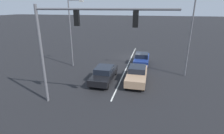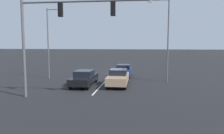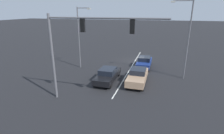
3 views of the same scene
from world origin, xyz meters
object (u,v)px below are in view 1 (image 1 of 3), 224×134
at_px(car_black_midlane_front, 104,74).
at_px(traffic_signal_gantry, 74,35).
at_px(car_navy_leftlane_second, 142,59).
at_px(street_lamp_right_shoulder, 72,29).
at_px(street_lamp_left_shoulder, 189,29).
at_px(car_tan_leftlane_front, 137,74).

distance_m(car_black_midlane_front, traffic_signal_gantry, 6.55).
height_order(car_navy_leftlane_second, street_lamp_right_shoulder, street_lamp_right_shoulder).
relative_size(traffic_signal_gantry, street_lamp_right_shoulder, 1.17).
height_order(traffic_signal_gantry, street_lamp_left_shoulder, street_lamp_left_shoulder).
xyz_separation_m(car_tan_leftlane_front, street_lamp_left_shoulder, (-4.55, -2.70, 4.10)).
bearing_deg(traffic_signal_gantry, car_tan_leftlane_front, -126.28).
bearing_deg(car_black_midlane_front, traffic_signal_gantry, 82.04).
xyz_separation_m(car_tan_leftlane_front, street_lamp_right_shoulder, (7.92, -3.07, 3.71)).
height_order(car_tan_leftlane_front, car_navy_leftlane_second, car_tan_leftlane_front).
bearing_deg(street_lamp_left_shoulder, car_navy_leftlane_second, -32.84).
bearing_deg(traffic_signal_gantry, street_lamp_left_shoulder, -136.65).
bearing_deg(car_navy_leftlane_second, street_lamp_left_shoulder, 147.16).
relative_size(car_navy_leftlane_second, street_lamp_left_shoulder, 0.51).
xyz_separation_m(car_black_midlane_front, car_navy_leftlane_second, (-3.21, -6.05, -0.00)).
relative_size(car_black_midlane_front, car_navy_leftlane_second, 1.11).
distance_m(car_black_midlane_front, street_lamp_right_shoulder, 7.01).
relative_size(car_black_midlane_front, traffic_signal_gantry, 0.52).
distance_m(car_tan_leftlane_front, traffic_signal_gantry, 7.83).
height_order(car_black_midlane_front, traffic_signal_gantry, traffic_signal_gantry).
xyz_separation_m(car_tan_leftlane_front, car_black_midlane_front, (3.15, 0.45, -0.03)).
bearing_deg(car_navy_leftlane_second, car_black_midlane_front, 62.02).
height_order(car_black_midlane_front, car_navy_leftlane_second, car_black_midlane_front).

